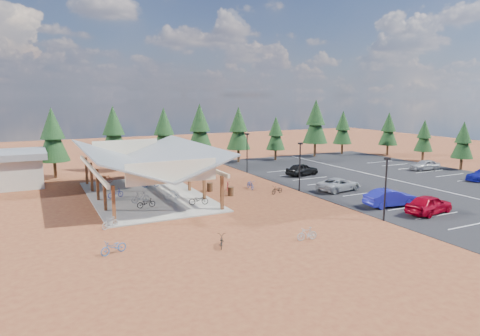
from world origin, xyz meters
TOP-DOWN VIEW (x-y plane):
  - ground at (0.00, 0.00)m, footprint 140.00×140.00m
  - asphalt_lot at (18.50, 3.00)m, footprint 27.00×44.00m
  - concrete_pad at (-10.00, 7.00)m, footprint 10.60×18.60m
  - bike_pavilion at (-10.00, 7.00)m, footprint 11.65×19.40m
  - lamp_post_0 at (5.00, -10.00)m, footprint 0.50×0.25m
  - lamp_post_1 at (5.00, 2.00)m, footprint 0.50×0.25m
  - lamp_post_2 at (5.00, 14.00)m, footprint 0.50×0.25m
  - trash_bin_0 at (-2.37, 3.29)m, footprint 0.60×0.60m
  - trash_bin_1 at (-3.48, 6.09)m, footprint 0.60×0.60m
  - pine_1 at (-17.55, 21.23)m, footprint 3.68×3.68m
  - pine_2 at (-10.11, 22.91)m, footprint 3.72×3.72m
  - pine_3 at (-3.71, 21.62)m, footprint 3.59×3.59m
  - pine_4 at (1.66, 22.13)m, footprint 3.79×3.79m
  - pine_5 at (7.89, 22.41)m, footprint 3.57×3.57m
  - pine_6 at (14.02, 21.85)m, footprint 2.92×2.92m
  - pine_7 at (21.73, 22.22)m, footprint 4.01×4.01m
  - pine_8 at (27.83, 22.77)m, footprint 3.18×3.18m
  - pine_11 at (32.11, 3.29)m, footprint 2.81×2.81m
  - pine_12 at (33.69, 10.98)m, footprint 2.72×2.72m
  - pine_13 at (33.74, 18.24)m, footprint 3.09×3.09m
  - bike_0 at (-11.22, 2.13)m, footprint 1.65×0.62m
  - bike_1 at (-11.25, 4.13)m, footprint 1.76×0.66m
  - bike_2 at (-12.95, 7.25)m, footprint 1.71×1.05m
  - bike_3 at (-12.66, 14.80)m, footprint 1.55×0.48m
  - bike_4 at (-6.68, 1.01)m, footprint 1.87×1.02m
  - bike_5 at (-8.12, 4.25)m, footprint 1.54×0.61m
  - bike_6 at (-8.63, 10.45)m, footprint 1.90×0.68m
  - bike_7 at (-9.22, 14.80)m, footprint 1.68×0.98m
  - bike_9 at (-15.09, -2.32)m, footprint 1.53×1.11m
  - bike_10 at (-15.81, -7.84)m, footprint 1.86×1.14m
  - bike_12 at (-9.16, -9.74)m, footprint 1.15×1.64m
  - bike_13 at (-3.27, -11.14)m, footprint 1.56×0.57m
  - bike_14 at (0.85, 5.17)m, footprint 0.91×1.94m
  - bike_15 at (-1.77, 5.32)m, footprint 1.22×1.70m
  - bike_16 at (2.29, 2.00)m, footprint 1.69×1.06m
  - car_0 at (9.85, -10.24)m, footprint 5.04×2.68m
  - car_1 at (8.73, -7.01)m, footprint 5.00×2.30m
  - car_2 at (8.72, 0.17)m, footprint 5.33×3.13m
  - car_4 at (10.22, 9.09)m, footprint 4.75×2.64m
  - car_8 at (27.18, 5.00)m, footprint 4.36×2.19m

SIDE VIEW (x-z plane):
  - ground at x=0.00m, z-range 0.00..0.00m
  - asphalt_lot at x=18.50m, z-range 0.00..0.04m
  - concrete_pad at x=-10.00m, z-range 0.00..0.10m
  - bike_12 at x=-9.16m, z-range 0.00..0.82m
  - bike_16 at x=2.29m, z-range 0.00..0.84m
  - trash_bin_0 at x=-2.37m, z-range 0.00..0.90m
  - trash_bin_1 at x=-3.48m, z-range 0.00..0.90m
  - bike_9 at x=-15.09m, z-range 0.00..0.91m
  - bike_13 at x=-3.27m, z-range 0.00..0.92m
  - bike_10 at x=-15.81m, z-range 0.00..0.92m
  - bike_14 at x=0.85m, z-range 0.00..0.98m
  - bike_15 at x=-1.77m, z-range 0.00..1.01m
  - bike_2 at x=-12.95m, z-range 0.10..0.95m
  - bike_0 at x=-11.22m, z-range 0.10..0.96m
  - bike_5 at x=-8.12m, z-range 0.10..1.00m
  - bike_3 at x=-12.66m, z-range 0.10..1.02m
  - bike_4 at x=-6.68m, z-range 0.10..1.03m
  - bike_7 at x=-9.22m, z-range 0.10..1.07m
  - bike_6 at x=-8.63m, z-range 0.10..1.10m
  - bike_1 at x=-11.25m, z-range 0.10..1.13m
  - car_2 at x=8.72m, z-range 0.04..1.43m
  - car_8 at x=27.18m, z-range 0.04..1.46m
  - car_4 at x=10.22m, z-range 0.04..1.57m
  - car_1 at x=8.73m, z-range 0.04..1.63m
  - car_0 at x=9.85m, z-range 0.04..1.67m
  - lamp_post_0 at x=5.00m, z-range 0.41..5.55m
  - lamp_post_1 at x=5.00m, z-range 0.41..5.55m
  - lamp_post_2 at x=5.00m, z-range 0.41..5.55m
  - bike_pavilion at x=-10.00m, z-range 1.34..6.31m
  - pine_12 at x=33.69m, z-range 0.70..7.04m
  - pine_11 at x=32.11m, z-range 0.72..7.25m
  - pine_6 at x=14.02m, z-range 0.75..7.56m
  - pine_13 at x=33.74m, z-range 0.79..8.00m
  - pine_8 at x=27.83m, z-range 0.82..8.22m
  - pine_5 at x=7.89m, z-range 0.92..9.23m
  - pine_3 at x=-3.71m, z-range 0.93..9.30m
  - pine_1 at x=-17.55m, z-range 0.95..9.53m
  - pine_2 at x=-10.11m, z-range 0.96..9.63m
  - pine_4 at x=1.66m, z-range 0.98..9.81m
  - pine_7 at x=21.73m, z-range 1.03..10.36m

